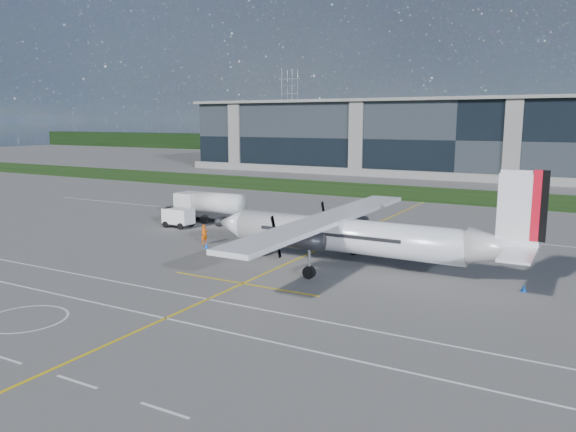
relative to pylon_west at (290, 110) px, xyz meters
name	(u,v)px	position (x,y,z in m)	size (l,w,h in m)	color
ground	(405,200)	(80.00, -110.00, -15.00)	(400.00, 400.00, 0.00)	#5A5855
grass_strip	(420,193)	(80.00, -102.00, -14.98)	(400.00, 18.00, 0.04)	#16360E
terminal_building	(467,139)	(80.00, -70.00, -7.50)	(120.00, 20.00, 15.00)	black
tree_line	(509,148)	(80.00, -10.00, -12.00)	(400.00, 6.00, 6.00)	black
pylon_west	(290,110)	(0.00, 0.00, 0.00)	(9.00, 4.60, 30.00)	gray
yellow_taxiway_centerline	(337,241)	(83.00, -140.00, -14.99)	(0.20, 70.00, 0.01)	yellow
white_lane_line	(127,310)	(80.00, -164.00, -14.99)	(90.00, 0.15, 0.01)	white
turboprop_aircraft	(357,217)	(88.41, -148.44, -10.93)	(26.16, 27.13, 8.14)	white
fuel_tanker_truck	(206,207)	(65.75, -137.61, -13.32)	(8.94, 2.91, 3.35)	silver
baggage_tug	(178,218)	(65.31, -141.87, -13.99)	(3.36, 2.01, 2.01)	white
ground_crew_person	(204,233)	(72.87, -147.18, -13.96)	(0.84, 0.60, 2.07)	#F25907
safety_cone_stbdwing	(387,234)	(86.31, -135.55, -14.75)	(0.36, 0.36, 0.50)	blue
safety_cone_tail	(524,288)	(100.38, -148.42, -14.75)	(0.36, 0.36, 0.50)	blue
safety_cone_nose_port	(227,251)	(76.81, -149.25, -14.75)	(0.36, 0.36, 0.50)	blue
safety_cone_fwd	(207,246)	(74.08, -148.46, -14.75)	(0.36, 0.36, 0.50)	blue
safety_cone_nose_stbd	(229,245)	(75.81, -147.45, -14.75)	(0.36, 0.36, 0.50)	blue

